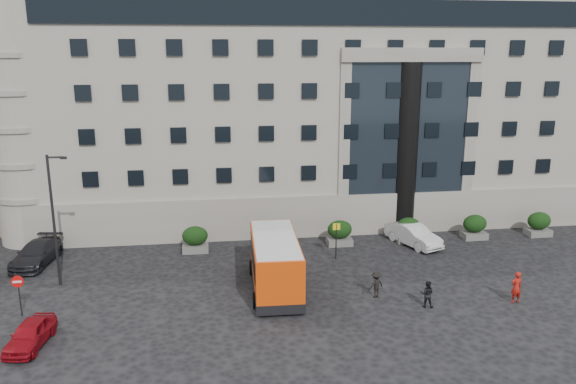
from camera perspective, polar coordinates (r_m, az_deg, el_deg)
name	(u,v)px	position (r m, az deg, el deg)	size (l,w,h in m)	color
ground	(262,294)	(33.26, -2.62, -10.31)	(120.00, 120.00, 0.00)	black
civic_building	(303,104)	(53.10, 1.53, 8.97)	(44.00, 24.00, 18.00)	#9C9889
entrance_column	(406,149)	(43.66, 11.88, 4.25)	(1.80, 1.80, 13.00)	black
hedge_a	(195,239)	(40.09, -9.42, -4.73)	(1.80, 1.26, 1.84)	#5C5C59
hedge_b	(269,236)	(40.26, -1.98, -4.46)	(1.80, 1.26, 1.84)	#5C5C59
hedge_c	(340,233)	(41.09, 5.27, -4.13)	(1.80, 1.26, 1.84)	#5C5C59
hedge_d	(408,230)	(42.54, 12.12, -3.75)	(1.80, 1.26, 1.84)	#5C5C59
hedge_e	(475,227)	(44.56, 18.43, -3.36)	(1.80, 1.26, 1.84)	#5C5C59
hedge_f	(539,224)	(47.07, 24.12, -2.96)	(1.80, 1.26, 1.84)	#5C5C59
street_lamp	(54,216)	(35.68, -22.66, -2.24)	(1.16, 0.18, 8.00)	#262628
bus_stop_sign	(336,235)	(38.05, 4.93, -4.35)	(0.50, 0.08, 2.52)	#262628
no_entry_sign	(18,288)	(33.17, -25.72, -8.74)	(0.64, 0.16, 2.32)	#262628
minibus	(275,261)	(33.23, -1.32, -7.05)	(3.08, 7.71, 3.18)	#DB410A
red_truck	(34,203)	(51.07, -24.43, -1.05)	(3.55, 5.86, 2.94)	maroon
parked_car_a	(30,334)	(30.27, -24.72, -12.97)	(1.46, 3.63, 1.24)	maroon
parked_car_c	(36,254)	(40.93, -24.20, -5.73)	(2.04, 5.01, 1.46)	black
parked_car_d	(28,223)	(48.19, -24.90, -2.87)	(2.54, 5.52, 1.53)	black
white_taxi	(413,235)	(41.92, 12.62, -4.27)	(1.64, 4.71, 1.55)	silver
pedestrian_a	(516,287)	(34.31, 22.17, -8.95)	(0.67, 0.44, 1.83)	#A91910
pedestrian_b	(427,294)	(32.31, 13.95, -10.02)	(0.74, 0.58, 1.52)	black
pedestrian_c	(376,285)	(32.92, 8.93, -9.28)	(1.00, 0.57, 1.54)	black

